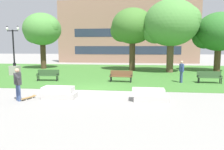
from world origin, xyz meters
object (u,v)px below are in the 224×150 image
concrete_block_center (59,93)px  park_bench_far_left (48,74)px  skateboard (28,98)px  lamp_post_center (15,65)px  park_bench_near_left (121,75)px  person_skateboarder (18,82)px  concrete_block_left (150,95)px  park_bench_near_right (209,76)px  person_bystander_near_lawn (181,70)px

concrete_block_center → park_bench_far_left: (-3.10, 5.79, 0.23)m
skateboard → lamp_post_center: 11.37m
park_bench_near_left → person_skateboarder: bearing=-125.6°
concrete_block_left → lamp_post_center: lamp_post_center is taller
skateboard → concrete_block_left: bearing=4.0°
park_bench_near_right → lamp_post_center: size_ratio=0.38×
person_skateboarder → park_bench_near_right: size_ratio=0.94×
concrete_block_left → park_bench_far_left: park_bench_far_left is taller
concrete_block_left → person_skateboarder: person_skateboarder is taller
person_bystander_near_lawn → skateboard: bearing=-144.6°
skateboard → person_bystander_near_lawn: (9.21, 6.55, 0.90)m
concrete_block_center → park_bench_near_right: 11.53m
skateboard → park_bench_near_left: bearing=54.5°
skateboard → park_bench_near_left: park_bench_near_left is taller
park_bench_near_left → lamp_post_center: lamp_post_center is taller
park_bench_near_right → concrete_block_center: bearing=-147.7°
park_bench_far_left → person_bystander_near_lawn: 10.74m
person_bystander_near_lawn → park_bench_far_left: bearing=-178.3°
concrete_block_center → concrete_block_left: bearing=0.1°
concrete_block_center → lamp_post_center: size_ratio=0.37×
park_bench_near_right → person_bystander_near_lawn: bearing=-178.5°
concrete_block_center → person_skateboarder: bearing=-156.0°
park_bench_far_left → lamp_post_center: 5.78m
park_bench_near_left → park_bench_near_right: same height
park_bench_far_left → concrete_block_left: bearing=-35.8°
concrete_block_left → park_bench_near_right: park_bench_near_right is taller
skateboard → lamp_post_center: bearing=123.9°
concrete_block_left → person_bystander_near_lawn: size_ratio=1.10×
person_skateboarder → concrete_block_left: bearing=7.0°
concrete_block_left → park_bench_near_left: park_bench_near_left is taller
park_bench_far_left → lamp_post_center: lamp_post_center is taller
concrete_block_left → lamp_post_center: size_ratio=0.39×
concrete_block_center → person_bystander_near_lawn: size_ratio=1.05×
concrete_block_left → lamp_post_center: bearing=145.0°
park_bench_near_left → park_bench_near_right: 6.81m
concrete_block_center → person_bystander_near_lawn: (7.63, 6.11, 0.68)m
lamp_post_center → park_bench_far_left: bearing=-33.5°
person_skateboarder → park_bench_far_left: bearing=100.5°
concrete_block_center → park_bench_near_left: park_bench_near_left is taller
concrete_block_center → person_skateboarder: (-1.87, -0.83, 0.67)m
concrete_block_center → park_bench_far_left: park_bench_far_left is taller
skateboard → park_bench_near_right: size_ratio=0.57×
park_bench_near_left → park_bench_near_right: (6.80, 0.28, 0.00)m
park_bench_near_right → park_bench_far_left: 12.85m
concrete_block_left → person_bystander_near_lawn: 6.72m
skateboard → park_bench_near_left: (4.52, 6.33, 0.45)m
park_bench_near_right → concrete_block_left: bearing=-128.1°
concrete_block_center → lamp_post_center: bearing=131.4°
person_skateboarder → park_bench_near_left: 8.28m
park_bench_near_left → person_bystander_near_lawn: size_ratio=1.08×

